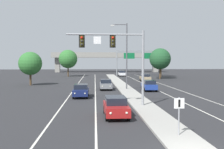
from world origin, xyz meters
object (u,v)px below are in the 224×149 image
(car_receding_white, at_px, (122,73))
(car_oncoming_navy, at_px, (81,90))
(median_sign_post, at_px, (179,110))
(tree_far_left_b, at_px, (30,63))
(street_lamp_median, at_px, (125,52))
(car_oncoming_grey, at_px, (106,84))
(tree_far_left_a, at_px, (68,59))
(car_receding_blue, at_px, (149,85))
(tree_far_right_b, at_px, (161,59))
(overhead_signal_mast, at_px, (118,51))
(tree_far_right_c, at_px, (160,59))
(car_receding_tan, at_px, (145,77))
(highway_sign_gantry, at_px, (139,55))
(car_oncoming_red, at_px, (116,106))

(car_receding_white, bearing_deg, car_oncoming_navy, -101.92)
(median_sign_post, distance_m, tree_far_left_b, 38.44)
(street_lamp_median, bearing_deg, car_oncoming_grey, 174.03)
(car_receding_white, bearing_deg, tree_far_left_a, -177.19)
(car_receding_blue, xyz_separation_m, tree_far_right_b, (10.08, 33.90, 4.22))
(overhead_signal_mast, xyz_separation_m, tree_far_left_a, (-9.78, 51.37, -0.41))
(tree_far_left_b, bearing_deg, tree_far_right_c, 29.96)
(car_receding_blue, relative_size, car_receding_tan, 1.01)
(car_oncoming_grey, relative_size, highway_sign_gantry, 0.34)
(overhead_signal_mast, distance_m, car_receding_white, 52.60)
(overhead_signal_mast, bearing_deg, tree_far_right_c, 71.04)
(car_oncoming_red, xyz_separation_m, tree_far_left_a, (-9.17, 55.97, 4.11))
(car_oncoming_grey, bearing_deg, car_receding_tan, 60.95)
(overhead_signal_mast, distance_m, median_sign_post, 11.63)
(car_receding_tan, relative_size, car_receding_white, 1.00)
(tree_far_left_b, bearing_deg, median_sign_post, -64.59)
(car_oncoming_red, relative_size, car_oncoming_navy, 1.00)
(car_oncoming_navy, xyz_separation_m, tree_far_right_b, (19.81, 40.45, 4.22))
(overhead_signal_mast, xyz_separation_m, tree_far_left_b, (-13.87, 23.95, -1.38))
(car_receding_tan, bearing_deg, tree_far_left_b, -159.19)
(overhead_signal_mast, height_order, car_receding_white, overhead_signal_mast)
(overhead_signal_mast, xyz_separation_m, median_sign_post, (2.59, -10.70, -3.75))
(median_sign_post, distance_m, tree_far_right_c, 51.84)
(overhead_signal_mast, xyz_separation_m, tree_far_right_b, (15.86, 47.77, -0.30))
(overhead_signal_mast, bearing_deg, car_receding_white, 83.98)
(car_oncoming_red, bearing_deg, car_receding_white, 83.86)
(highway_sign_gantry, xyz_separation_m, tree_far_left_b, (-24.57, -29.95, -2.20))
(car_oncoming_grey, bearing_deg, overhead_signal_mast, -87.90)
(median_sign_post, relative_size, tree_far_right_c, 0.29)
(tree_far_left_a, bearing_deg, car_oncoming_navy, -82.48)
(median_sign_post, distance_m, car_oncoming_red, 6.92)
(highway_sign_gantry, bearing_deg, car_receding_white, -161.08)
(car_receding_white, xyz_separation_m, tree_far_left_a, (-15.27, -0.75, 4.11))
(car_oncoming_red, distance_m, highway_sign_gantry, 59.83)
(highway_sign_gantry, bearing_deg, car_receding_tan, -95.43)
(car_oncoming_grey, relative_size, tree_far_left_b, 0.74)
(median_sign_post, relative_size, car_oncoming_red, 0.49)
(tree_far_left_b, xyz_separation_m, tree_far_right_c, (27.55, 15.88, 0.95))
(tree_far_left_b, bearing_deg, car_receding_tan, 20.81)
(median_sign_post, bearing_deg, car_oncoming_grey, 96.82)
(tree_far_left_a, height_order, tree_far_right_c, tree_far_left_a)
(median_sign_post, bearing_deg, highway_sign_gantry, 82.85)
(overhead_signal_mast, height_order, car_receding_blue, overhead_signal_mast)
(overhead_signal_mast, distance_m, car_oncoming_navy, 9.47)
(highway_sign_gantry, bearing_deg, car_oncoming_red, -100.93)
(overhead_signal_mast, bearing_deg, tree_far_left_a, 100.77)
(overhead_signal_mast, height_order, car_oncoming_grey, overhead_signal_mast)
(car_oncoming_red, height_order, tree_far_left_a, tree_far_left_a)
(street_lamp_median, distance_m, car_receding_white, 37.04)
(street_lamp_median, bearing_deg, car_receding_blue, -26.56)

